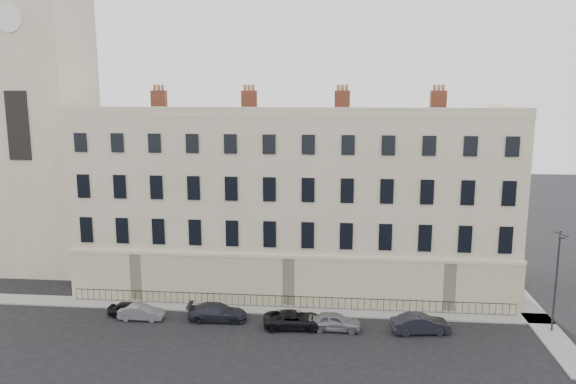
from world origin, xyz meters
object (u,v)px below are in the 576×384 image
object	(u,v)px
car_a	(130,309)
car_c	(217,312)
car_b	(141,312)
car_d	(294,320)
streetlamp	(557,277)
car_e	(335,321)
car_f	(421,324)

from	to	relation	value
car_a	car_c	world-z (taller)	car_c
car_a	car_b	bearing A→B (deg)	-115.88
car_d	streetlamp	world-z (taller)	streetlamp
car_b	car_e	bearing A→B (deg)	-93.06
car_b	car_c	xyz separation A→B (m)	(5.77, 0.38, 0.09)
car_e	car_f	xyz separation A→B (m)	(6.11, 0.09, 0.03)
car_a	car_f	size ratio (longest dim) A/B	0.79
car_c	car_f	xyz separation A→B (m)	(14.93, -0.78, 0.03)
streetlamp	car_a	bearing A→B (deg)	164.27
car_f	car_b	bearing A→B (deg)	79.49
car_a	car_f	xyz separation A→B (m)	(21.82, -0.94, 0.13)
car_f	streetlamp	size ratio (longest dim) A/B	0.55
car_c	streetlamp	bearing A→B (deg)	-92.00
car_b	car_c	world-z (taller)	car_c
car_c	car_d	xyz separation A→B (m)	(5.85, -0.76, -0.03)
car_b	streetlamp	xyz separation A→B (m)	(30.05, 0.56, 3.60)
car_b	streetlamp	distance (m)	30.27
car_a	streetlamp	bearing A→B (deg)	-90.28
car_b	car_d	xyz separation A→B (m)	(11.61, -0.38, 0.06)
car_e	car_b	bearing A→B (deg)	89.51
car_e	car_c	bearing A→B (deg)	85.82
car_a	car_d	bearing A→B (deg)	-94.43
car_b	car_c	distance (m)	5.78
car_e	car_f	distance (m)	6.11
car_c	car_f	size ratio (longest dim) A/B	1.08
car_a	car_c	size ratio (longest dim) A/B	0.73
car_f	car_e	bearing A→B (deg)	81.41
car_b	car_c	bearing A→B (deg)	-87.40
car_e	car_d	bearing A→B (deg)	89.28
car_b	streetlamp	size ratio (longest dim) A/B	0.45
car_e	streetlamp	xyz separation A→B (m)	(15.47, 1.05, 3.51)
car_c	car_d	size ratio (longest dim) A/B	1.00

